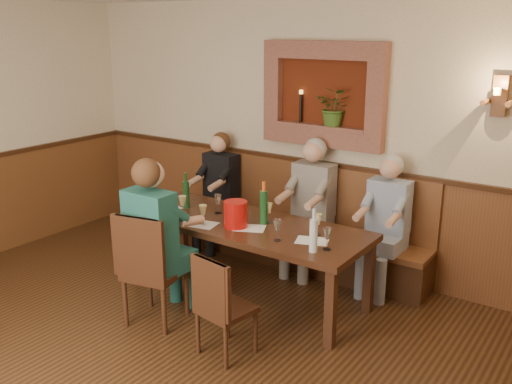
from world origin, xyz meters
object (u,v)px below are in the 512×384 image
at_px(person_bench_left, 217,202).
at_px(wine_bottle_green_b, 186,194).
at_px(person_bench_mid, 309,219).
at_px(chair_near_right, 225,325).
at_px(chair_near_left, 155,290).
at_px(spittoon_bucket, 236,214).
at_px(water_bottle, 314,235).
at_px(bench, 295,235).
at_px(wine_bottle_green_a, 264,207).
at_px(person_chair_front, 160,253).
at_px(dining_table, 244,230).
at_px(person_bench_right, 383,238).

bearing_deg(person_bench_left, wine_bottle_green_b, -71.99).
relative_size(person_bench_mid, wine_bottle_green_b, 3.91).
bearing_deg(chair_near_right, chair_near_left, -175.36).
bearing_deg(spittoon_bucket, water_bottle, -7.57).
height_order(bench, wine_bottle_green_b, wine_bottle_green_b).
bearing_deg(wine_bottle_green_a, person_bench_left, 146.63).
height_order(person_chair_front, wine_bottle_green_a, person_chair_front).
bearing_deg(water_bottle, dining_table, 163.18).
distance_m(dining_table, chair_near_left, 1.00).
relative_size(person_bench_mid, person_chair_front, 0.96).
xyz_separation_m(person_bench_left, person_bench_right, (2.05, -0.00, 0.00)).
distance_m(dining_table, wine_bottle_green_b, 0.77).
bearing_deg(chair_near_left, person_chair_front, 80.72).
relative_size(person_bench_left, wine_bottle_green_b, 3.72).
bearing_deg(spittoon_bucket, person_chair_front, -120.38).
xyz_separation_m(wine_bottle_green_a, water_bottle, (0.71, -0.33, -0.02)).
bearing_deg(spittoon_bucket, wine_bottle_green_a, 52.84).
height_order(bench, spittoon_bucket, bench).
distance_m(bench, wine_bottle_green_b, 1.31).
height_order(wine_bottle_green_b, water_bottle, water_bottle).
bearing_deg(chair_near_left, wine_bottle_green_b, 101.54).
bearing_deg(person_bench_right, person_chair_front, -130.91).
height_order(chair_near_right, person_bench_mid, person_bench_mid).
xyz_separation_m(person_bench_mid, person_bench_right, (0.83, 0.00, -0.03)).
xyz_separation_m(dining_table, chair_near_left, (-0.35, -0.86, -0.38)).
xyz_separation_m(chair_near_left, spittoon_bucket, (0.36, 0.71, 0.57)).
height_order(person_bench_mid, wine_bottle_green_a, person_bench_mid).
distance_m(person_bench_left, spittoon_bucket, 1.45).
bearing_deg(wine_bottle_green_a, chair_near_right, -73.01).
distance_m(person_chair_front, wine_bottle_green_a, 1.04).
bearing_deg(person_bench_right, chair_near_right, -107.87).
bearing_deg(spittoon_bucket, person_bench_left, 135.70).
distance_m(dining_table, wine_bottle_green_a, 0.31).
xyz_separation_m(person_bench_mid, wine_bottle_green_b, (-0.96, -0.81, 0.31)).
xyz_separation_m(person_bench_right, water_bottle, (-0.16, -1.11, 0.34)).
height_order(person_bench_mid, water_bottle, person_bench_mid).
bearing_deg(chair_near_right, spittoon_bucket, 130.06).
height_order(person_bench_mid, spittoon_bucket, person_bench_mid).
distance_m(dining_table, person_bench_left, 1.31).
bearing_deg(person_chair_front, bench, 78.45).
bearing_deg(person_bench_right, person_bench_left, 180.00).
relative_size(chair_near_left, person_bench_mid, 0.72).
bearing_deg(person_chair_front, water_bottle, 22.24).
distance_m(dining_table, spittoon_bucket, 0.25).
bearing_deg(dining_table, water_bottle, -16.82).
xyz_separation_m(person_bench_right, spittoon_bucket, (-1.03, -0.99, 0.31)).
bearing_deg(person_bench_left, wine_bottle_green_a, -33.37).
distance_m(person_bench_right, wine_bottle_green_b, 1.99).
bearing_deg(bench, wine_bottle_green_b, -128.67).
height_order(bench, person_bench_mid, person_bench_mid).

